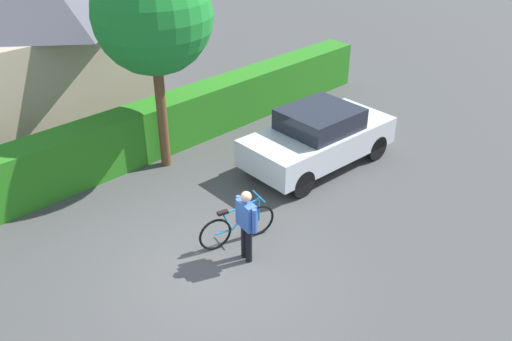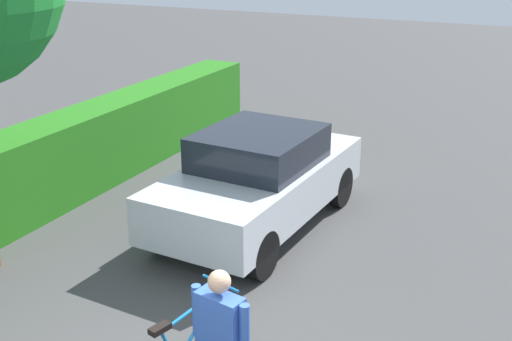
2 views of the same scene
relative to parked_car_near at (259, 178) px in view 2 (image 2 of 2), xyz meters
The scene contains 2 objects.
parked_car_near is the anchor object (origin of this frame).
person_rider 4.21m from the parked_car_near, 159.11° to the right, with size 0.28×0.63×1.56m.
Camera 2 is at (-3.65, -2.57, 4.33)m, focal length 45.12 mm.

